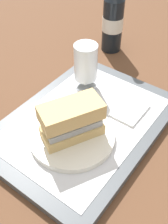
% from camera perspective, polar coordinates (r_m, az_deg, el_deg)
% --- Properties ---
extents(ground_plane, '(3.00, 3.00, 0.00)m').
position_cam_1_polar(ground_plane, '(0.67, -0.00, -3.05)').
color(ground_plane, brown).
extents(tray, '(0.44, 0.32, 0.02)m').
position_cam_1_polar(tray, '(0.67, -0.00, -2.46)').
color(tray, '#4C5156').
rests_on(tray, ground_plane).
extents(placemat, '(0.38, 0.27, 0.00)m').
position_cam_1_polar(placemat, '(0.66, -0.00, -1.83)').
color(placemat, silver).
rests_on(placemat, tray).
extents(plate, '(0.19, 0.19, 0.01)m').
position_cam_1_polar(plate, '(0.62, -2.44, -4.88)').
color(plate, silver).
rests_on(plate, placemat).
extents(sandwich, '(0.14, 0.12, 0.08)m').
position_cam_1_polar(sandwich, '(0.58, -2.28, -1.54)').
color(sandwich, tan).
rests_on(sandwich, plate).
extents(beer_glass, '(0.06, 0.06, 0.12)m').
position_cam_1_polar(beer_glass, '(0.71, 0.35, 9.82)').
color(beer_glass, silver).
rests_on(beer_glass, placemat).
extents(napkin_folded, '(0.09, 0.07, 0.01)m').
position_cam_1_polar(napkin_folded, '(0.69, 9.27, 0.39)').
color(napkin_folded, white).
rests_on(napkin_folded, placemat).
extents(beer_bottle, '(0.07, 0.07, 0.27)m').
position_cam_1_polar(beer_bottle, '(0.90, 5.98, 18.46)').
color(beer_bottle, black).
rests_on(beer_bottle, ground_plane).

